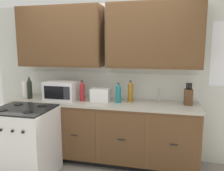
{
  "coord_description": "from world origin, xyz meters",
  "views": [
    {
      "loc": [
        0.9,
        -2.9,
        1.72
      ],
      "look_at": [
        0.15,
        0.27,
        1.19
      ],
      "focal_mm": 36.58,
      "sensor_mm": 36.0,
      "label": 1
    }
  ],
  "objects_px": {
    "stove_range": "(25,142)",
    "bottle_dark": "(30,88)",
    "microwave": "(62,91)",
    "toaster": "(100,95)",
    "paper_towel_roll": "(26,89)",
    "bottle_red": "(82,91)",
    "bottle_teal": "(118,93)",
    "knife_block": "(188,97)",
    "bottle_amber": "(130,91)"
  },
  "relations": [
    {
      "from": "stove_range",
      "to": "bottle_dark",
      "type": "relative_size",
      "value": 2.83
    },
    {
      "from": "stove_range",
      "to": "microwave",
      "type": "height_order",
      "value": "microwave"
    },
    {
      "from": "toaster",
      "to": "paper_towel_roll",
      "type": "xyz_separation_m",
      "value": [
        -1.26,
        0.02,
        0.03
      ]
    },
    {
      "from": "bottle_red",
      "to": "microwave",
      "type": "bearing_deg",
      "value": 176.59
    },
    {
      "from": "microwave",
      "to": "bottle_teal",
      "type": "relative_size",
      "value": 1.65
    },
    {
      "from": "stove_range",
      "to": "toaster",
      "type": "distance_m",
      "value": 1.23
    },
    {
      "from": "microwave",
      "to": "paper_towel_roll",
      "type": "bearing_deg",
      "value": 175.39
    },
    {
      "from": "bottle_dark",
      "to": "bottle_red",
      "type": "xyz_separation_m",
      "value": [
        0.86,
        0.03,
        -0.01
      ]
    },
    {
      "from": "paper_towel_roll",
      "to": "bottle_teal",
      "type": "xyz_separation_m",
      "value": [
        1.54,
        -0.06,
        0.01
      ]
    },
    {
      "from": "stove_range",
      "to": "bottle_teal",
      "type": "distance_m",
      "value": 1.44
    },
    {
      "from": "paper_towel_roll",
      "to": "toaster",
      "type": "bearing_deg",
      "value": -0.91
    },
    {
      "from": "toaster",
      "to": "knife_block",
      "type": "relative_size",
      "value": 0.9
    },
    {
      "from": "toaster",
      "to": "paper_towel_roll",
      "type": "distance_m",
      "value": 1.26
    },
    {
      "from": "stove_range",
      "to": "toaster",
      "type": "xyz_separation_m",
      "value": [
        0.88,
        0.64,
        0.56
      ]
    },
    {
      "from": "bottle_dark",
      "to": "bottle_red",
      "type": "distance_m",
      "value": 0.86
    },
    {
      "from": "bottle_dark",
      "to": "bottle_teal",
      "type": "height_order",
      "value": "bottle_dark"
    },
    {
      "from": "bottle_amber",
      "to": "bottle_dark",
      "type": "bearing_deg",
      "value": -174.45
    },
    {
      "from": "stove_range",
      "to": "knife_block",
      "type": "height_order",
      "value": "knife_block"
    },
    {
      "from": "bottle_amber",
      "to": "bottle_red",
      "type": "xyz_separation_m",
      "value": [
        -0.71,
        -0.12,
        -0.0
      ]
    },
    {
      "from": "bottle_dark",
      "to": "bottle_amber",
      "type": "distance_m",
      "value": 1.58
    },
    {
      "from": "stove_range",
      "to": "bottle_amber",
      "type": "bearing_deg",
      "value": 28.18
    },
    {
      "from": "paper_towel_roll",
      "to": "bottle_amber",
      "type": "height_order",
      "value": "bottle_amber"
    },
    {
      "from": "toaster",
      "to": "bottle_red",
      "type": "bearing_deg",
      "value": -168.94
    },
    {
      "from": "bottle_amber",
      "to": "microwave",
      "type": "bearing_deg",
      "value": -174.6
    },
    {
      "from": "paper_towel_roll",
      "to": "bottle_dark",
      "type": "xyz_separation_m",
      "value": [
        0.13,
        -0.11,
        0.03
      ]
    },
    {
      "from": "bottle_dark",
      "to": "toaster",
      "type": "bearing_deg",
      "value": 4.34
    },
    {
      "from": "stove_range",
      "to": "paper_towel_roll",
      "type": "xyz_separation_m",
      "value": [
        -0.38,
        0.66,
        0.6
      ]
    },
    {
      "from": "microwave",
      "to": "bottle_amber",
      "type": "xyz_separation_m",
      "value": [
        1.05,
        0.1,
        0.01
      ]
    },
    {
      "from": "microwave",
      "to": "paper_towel_roll",
      "type": "xyz_separation_m",
      "value": [
        -0.65,
        0.05,
        -0.01
      ]
    },
    {
      "from": "stove_range",
      "to": "knife_block",
      "type": "xyz_separation_m",
      "value": [
        2.14,
        0.71,
        0.58
      ]
    },
    {
      "from": "microwave",
      "to": "paper_towel_roll",
      "type": "relative_size",
      "value": 1.85
    },
    {
      "from": "toaster",
      "to": "bottle_teal",
      "type": "height_order",
      "value": "bottle_teal"
    },
    {
      "from": "stove_range",
      "to": "paper_towel_roll",
      "type": "distance_m",
      "value": 0.97
    },
    {
      "from": "toaster",
      "to": "microwave",
      "type": "bearing_deg",
      "value": -176.96
    },
    {
      "from": "bottle_teal",
      "to": "bottle_amber",
      "type": "bearing_deg",
      "value": 32.71
    },
    {
      "from": "paper_towel_roll",
      "to": "bottle_amber",
      "type": "bearing_deg",
      "value": 1.58
    },
    {
      "from": "stove_range",
      "to": "microwave",
      "type": "xyz_separation_m",
      "value": [
        0.27,
        0.61,
        0.61
      ]
    },
    {
      "from": "bottle_teal",
      "to": "bottle_red",
      "type": "distance_m",
      "value": 0.55
    },
    {
      "from": "bottle_teal",
      "to": "bottle_amber",
      "type": "xyz_separation_m",
      "value": [
        0.16,
        0.1,
        0.01
      ]
    },
    {
      "from": "knife_block",
      "to": "paper_towel_roll",
      "type": "distance_m",
      "value": 2.52
    },
    {
      "from": "paper_towel_roll",
      "to": "stove_range",
      "type": "bearing_deg",
      "value": -59.92
    },
    {
      "from": "microwave",
      "to": "toaster",
      "type": "bearing_deg",
      "value": 3.04
    },
    {
      "from": "knife_block",
      "to": "bottle_teal",
      "type": "distance_m",
      "value": 0.98
    },
    {
      "from": "bottle_teal",
      "to": "microwave",
      "type": "bearing_deg",
      "value": 179.74
    },
    {
      "from": "microwave",
      "to": "bottle_teal",
      "type": "distance_m",
      "value": 0.89
    },
    {
      "from": "bottle_dark",
      "to": "paper_towel_roll",
      "type": "bearing_deg",
      "value": 141.15
    },
    {
      "from": "paper_towel_roll",
      "to": "bottle_dark",
      "type": "height_order",
      "value": "bottle_dark"
    },
    {
      "from": "toaster",
      "to": "bottle_dark",
      "type": "relative_size",
      "value": 0.84
    },
    {
      "from": "microwave",
      "to": "bottle_dark",
      "type": "height_order",
      "value": "bottle_dark"
    },
    {
      "from": "knife_block",
      "to": "bottle_dark",
      "type": "distance_m",
      "value": 2.4
    }
  ]
}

